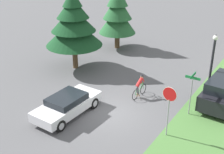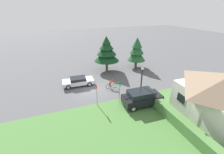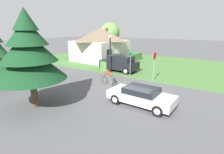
% 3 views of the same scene
% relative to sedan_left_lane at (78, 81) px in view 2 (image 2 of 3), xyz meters
% --- Properties ---
extents(ground_plane, '(140.00, 140.00, 0.00)m').
position_rel_sedan_left_lane_xyz_m(ground_plane, '(1.99, 1.52, -0.68)').
color(ground_plane, '#515154').
extents(grass_verge_right, '(16.00, 36.00, 0.01)m').
position_rel_sedan_left_lane_xyz_m(grass_verge_right, '(13.51, 5.52, -0.68)').
color(grass_verge_right, '#477538').
rests_on(grass_verge_right, ground).
extents(hedge_row, '(10.37, 0.90, 1.15)m').
position_rel_sedan_left_lane_xyz_m(hedge_row, '(11.57, 7.76, -0.11)').
color(hedge_row, '#4C7A3D').
rests_on(hedge_row, ground).
extents(sedan_left_lane, '(2.01, 4.50, 1.28)m').
position_rel_sedan_left_lane_xyz_m(sedan_left_lane, '(0.00, 0.00, 0.00)').
color(sedan_left_lane, silver).
rests_on(sedan_left_lane, ground).
extents(cyclist, '(0.44, 1.73, 1.50)m').
position_rel_sedan_left_lane_xyz_m(cyclist, '(2.55, 4.31, 0.04)').
color(cyclist, black).
rests_on(cyclist, ground).
extents(parked_suv_right, '(2.26, 4.64, 1.90)m').
position_rel_sedan_left_lane_xyz_m(parked_suv_right, '(7.57, 6.22, 0.29)').
color(parked_suv_right, black).
rests_on(parked_suv_right, ground).
extents(stop_sign, '(0.80, 0.07, 2.91)m').
position_rel_sedan_left_lane_xyz_m(stop_sign, '(5.83, 1.29, 1.41)').
color(stop_sign, gray).
rests_on(stop_sign, ground).
extents(street_lamp, '(0.32, 0.32, 4.32)m').
position_rel_sedan_left_lane_xyz_m(street_lamp, '(6.37, 6.75, 1.91)').
color(street_lamp, black).
rests_on(street_lamp, ground).
extents(street_name_sign, '(0.90, 0.90, 2.66)m').
position_rel_sedan_left_lane_xyz_m(street_name_sign, '(6.10, 3.99, 1.16)').
color(street_name_sign, gray).
rests_on(street_name_sign, ground).
extents(conifer_tall_near, '(4.39, 4.39, 6.27)m').
position_rel_sedan_left_lane_xyz_m(conifer_tall_near, '(-4.04, 5.80, 2.92)').
color(conifer_tall_near, '#4C3823').
rests_on(conifer_tall_near, ground).
extents(conifer_tall_far, '(3.38, 3.38, 5.76)m').
position_rel_sedan_left_lane_xyz_m(conifer_tall_far, '(-3.70, 11.60, 2.61)').
color(conifer_tall_far, '#4C3823').
rests_on(conifer_tall_far, ground).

